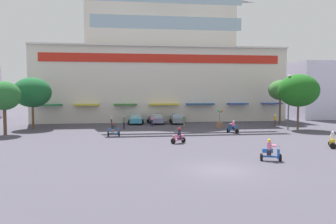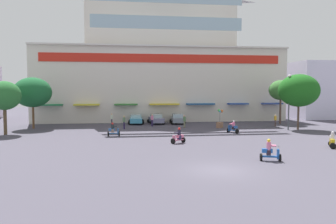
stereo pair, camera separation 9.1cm
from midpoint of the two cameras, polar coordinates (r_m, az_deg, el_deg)
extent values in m
plane|color=#46424F|center=(33.90, 2.83, -4.75)|extent=(128.00, 128.00, 0.00)
cube|color=beige|center=(56.18, -1.40, 4.68)|extent=(39.91, 11.81, 11.59)
cube|color=beige|center=(57.78, -1.48, 14.85)|extent=(23.83, 10.63, 8.83)
cube|color=red|center=(50.46, -0.66, 9.33)|extent=(36.72, 0.12, 1.28)
cube|color=silver|center=(50.63, -0.66, 11.46)|extent=(39.91, 0.70, 0.24)
cube|color=#207444|center=(50.63, -20.03, 1.16)|extent=(3.90, 1.10, 0.20)
cube|color=gold|center=(49.75, -13.94, 1.24)|extent=(3.74, 1.10, 0.20)
cube|color=#327430|center=(49.45, -7.28, 1.31)|extent=(3.46, 1.10, 0.20)
cube|color=gold|center=(49.82, -0.58, 1.36)|extent=(4.54, 1.10, 0.20)
cube|color=#225287|center=(50.82, 5.74, 1.39)|extent=(4.38, 1.10, 0.20)
cube|color=#2D4EA0|center=(52.54, 12.15, 1.41)|extent=(3.21, 1.10, 0.20)
cube|color=#304A9E|center=(54.70, 17.70, 1.41)|extent=(3.28, 1.10, 0.20)
cube|color=#99B7C6|center=(46.48, 0.06, 15.29)|extent=(20.97, 0.08, 1.77)
cube|color=silver|center=(65.54, 25.66, 3.45)|extent=(12.57, 9.33, 9.89)
cylinder|color=brown|center=(41.39, -26.44, -1.36)|extent=(0.37, 0.37, 3.17)
ellipsoid|color=#25632C|center=(41.24, -26.56, 2.58)|extent=(3.58, 3.82, 3.27)
cylinder|color=brown|center=(51.10, 19.01, 0.15)|extent=(0.28, 0.28, 3.80)
ellipsoid|color=#3A7133|center=(50.99, 19.09, 3.63)|extent=(3.42, 3.56, 2.94)
cylinder|color=brown|center=(46.13, -22.36, -0.80)|extent=(0.28, 0.28, 3.04)
ellipsoid|color=#1A582D|center=(45.99, -22.47, 3.19)|extent=(4.83, 4.75, 3.87)
cylinder|color=brown|center=(44.87, 21.78, -0.83)|extent=(0.26, 0.26, 3.17)
ellipsoid|color=#1B5C19|center=(44.73, 21.89, 3.51)|extent=(5.17, 4.69, 4.13)
cube|color=#4097BC|center=(48.49, -5.53, -1.39)|extent=(1.91, 4.00, 0.65)
cube|color=#96B7BB|center=(48.44, -5.53, -0.74)|extent=(1.58, 2.03, 0.45)
cylinder|color=black|center=(49.74, -6.52, -1.60)|extent=(0.61, 0.19, 0.60)
cylinder|color=black|center=(49.73, -4.51, -1.59)|extent=(0.61, 0.19, 0.60)
cylinder|color=black|center=(47.32, -6.59, -1.89)|extent=(0.61, 0.19, 0.60)
cylinder|color=black|center=(47.31, -4.47, -1.88)|extent=(0.61, 0.19, 0.60)
cube|color=slate|center=(48.68, -2.05, -1.34)|extent=(2.07, 4.38, 0.68)
cube|color=#A3BFBE|center=(48.63, -2.06, -0.66)|extent=(1.63, 2.25, 0.47)
cylinder|color=black|center=(49.85, -3.29, -1.57)|extent=(0.61, 0.22, 0.60)
cylinder|color=black|center=(50.16, -1.41, -1.53)|extent=(0.61, 0.22, 0.60)
cylinder|color=black|center=(47.27, -2.73, -1.88)|extent=(0.61, 0.22, 0.60)
cylinder|color=black|center=(47.60, -0.76, -1.83)|extent=(0.61, 0.22, 0.60)
cube|color=gray|center=(48.81, 1.70, -1.31)|extent=(1.93, 4.13, 0.70)
cube|color=#96ACBA|center=(48.75, 1.70, -0.62)|extent=(1.55, 2.11, 0.48)
cylinder|color=black|center=(50.01, 0.64, -1.55)|extent=(0.61, 0.21, 0.60)
cylinder|color=black|center=(50.15, 2.51, -1.53)|extent=(0.61, 0.21, 0.60)
cylinder|color=black|center=(47.53, 0.85, -1.84)|extent=(0.61, 0.21, 0.60)
cylinder|color=black|center=(47.68, 2.82, -1.83)|extent=(0.61, 0.21, 0.60)
cylinder|color=black|center=(30.94, 0.95, -5.10)|extent=(0.39, 0.52, 0.52)
cylinder|color=black|center=(31.77, 2.76, -4.87)|extent=(0.39, 0.52, 0.52)
cube|color=#D6698C|center=(31.34, 1.86, -4.88)|extent=(1.12, 0.82, 0.10)
cube|color=#D6698C|center=(31.44, 2.19, -4.24)|extent=(0.77, 0.63, 0.28)
cube|color=#D6698C|center=(30.99, 1.13, -4.71)|extent=(0.28, 0.35, 0.64)
cylinder|color=black|center=(30.90, 1.10, -3.75)|extent=(0.30, 0.47, 0.04)
cube|color=#29244C|center=(31.39, 2.05, -4.48)|extent=(0.40, 0.42, 0.36)
cylinder|color=#2B2639|center=(31.33, 2.05, -3.64)|extent=(0.44, 0.44, 0.56)
sphere|color=red|center=(31.28, 2.05, -2.93)|extent=(0.25, 0.25, 0.25)
cube|color=#2B2639|center=(31.14, 1.65, -3.63)|extent=(0.55, 0.52, 0.10)
cylinder|color=black|center=(25.02, 18.99, -7.53)|extent=(0.29, 0.54, 0.52)
cylinder|color=black|center=(24.82, 15.99, -7.55)|extent=(0.29, 0.54, 0.52)
cube|color=#1D51A8|center=(24.90, 17.50, -7.41)|extent=(1.18, 0.60, 0.10)
cube|color=#1D51A8|center=(24.79, 16.98, -6.47)|extent=(0.79, 0.50, 0.28)
cube|color=#1D51A8|center=(24.94, 18.71, -6.95)|extent=(0.23, 0.35, 0.72)
cylinder|color=black|center=(24.85, 18.80, -5.68)|extent=(0.18, 0.51, 0.04)
cube|color=#291F2A|center=(24.82, 17.22, -6.74)|extent=(0.36, 0.39, 0.36)
cylinder|color=pink|center=(24.74, 17.24, -5.68)|extent=(0.40, 0.40, 0.57)
sphere|color=gold|center=(24.68, 17.26, -4.78)|extent=(0.25, 0.25, 0.25)
cube|color=pink|center=(24.78, 17.90, -5.61)|extent=(0.52, 0.45, 0.10)
cylinder|color=black|center=(33.06, 26.62, -4.95)|extent=(0.53, 0.37, 0.52)
cylinder|color=black|center=(31.78, 26.87, -5.30)|extent=(0.53, 0.37, 0.52)
cube|color=gold|center=(32.41, 26.74, -5.01)|extent=(0.79, 1.14, 0.10)
cube|color=gold|center=(32.13, 26.81, -4.47)|extent=(0.61, 0.78, 0.28)
cube|color=gold|center=(32.90, 26.65, -4.61)|extent=(0.35, 0.27, 0.65)
cylinder|color=black|center=(32.86, 26.68, -3.69)|extent=(0.48, 0.28, 0.04)
cube|color=brown|center=(32.25, 26.78, -4.65)|extent=(0.41, 0.40, 0.36)
cylinder|color=silver|center=(32.19, 26.80, -3.89)|extent=(0.43, 0.43, 0.51)
sphere|color=silver|center=(32.15, 26.82, -3.24)|extent=(0.25, 0.25, 0.25)
cube|color=silver|center=(32.47, 26.75, -3.77)|extent=(0.51, 0.55, 0.10)
cylinder|color=black|center=(36.44, -8.45, -3.75)|extent=(0.20, 0.53, 0.52)
cylinder|color=black|center=(36.35, -10.30, -3.80)|extent=(0.20, 0.53, 0.52)
cube|color=#2D5B99|center=(36.38, -9.38, -3.68)|extent=(1.06, 0.39, 0.10)
cube|color=#2D5B99|center=(36.31, -9.72, -3.03)|extent=(0.69, 0.37, 0.28)
cube|color=#2D5B99|center=(36.40, -8.64, -3.35)|extent=(0.18, 0.33, 0.72)
cylinder|color=black|center=(36.33, -8.61, -2.48)|extent=(0.09, 0.52, 0.04)
cube|color=#816B5D|center=(36.33, -9.57, -3.22)|extent=(0.31, 0.35, 0.36)
cylinder|color=#212B2E|center=(36.28, -9.57, -2.55)|extent=(0.35, 0.35, 0.49)
sphere|color=red|center=(36.24, -9.58, -2.00)|extent=(0.25, 0.25, 0.25)
cube|color=#212B2E|center=(36.30, -9.17, -2.51)|extent=(0.48, 0.39, 0.10)
cylinder|color=black|center=(39.71, 10.55, -3.14)|extent=(0.52, 0.40, 0.52)
cylinder|color=black|center=(38.90, 12.01, -3.31)|extent=(0.52, 0.40, 0.52)
cube|color=#24539F|center=(39.29, 11.27, -3.13)|extent=(0.84, 1.11, 0.10)
cube|color=#24539F|center=(39.10, 11.54, -2.57)|extent=(0.64, 0.77, 0.28)
cube|color=#24539F|center=(39.60, 10.70, -2.79)|extent=(0.35, 0.29, 0.71)
cylinder|color=black|center=(39.55, 10.68, -1.99)|extent=(0.46, 0.30, 0.04)
cube|color=black|center=(39.18, 11.42, -2.73)|extent=(0.42, 0.41, 0.36)
cylinder|color=pink|center=(39.13, 11.43, -2.12)|extent=(0.44, 0.44, 0.49)
sphere|color=silver|center=(39.09, 11.44, -1.60)|extent=(0.25, 0.25, 0.25)
cube|color=pink|center=(39.31, 11.11, -2.05)|extent=(0.52, 0.55, 0.10)
cylinder|color=#281D45|center=(42.67, -7.58, -2.34)|extent=(0.29, 0.29, 0.91)
cylinder|color=#52714F|center=(42.60, -7.59, -1.35)|extent=(0.47, 0.47, 0.59)
sphere|color=tan|center=(42.56, -7.59, -0.80)|extent=(0.24, 0.24, 0.24)
cylinder|color=#6D6D52|center=(43.74, 2.95, -2.17)|extent=(0.31, 0.31, 0.89)
cylinder|color=#547A4F|center=(43.67, 2.95, -1.21)|extent=(0.50, 0.50, 0.58)
sphere|color=tan|center=(43.64, 2.95, -0.69)|extent=(0.21, 0.21, 0.21)
cylinder|color=#271E47|center=(45.30, -2.71, -1.94)|extent=(0.34, 0.34, 0.91)
cylinder|color=pink|center=(45.23, -2.72, -1.01)|extent=(0.55, 0.55, 0.55)
sphere|color=tan|center=(45.20, -2.72, -0.54)|extent=(0.20, 0.20, 0.20)
cylinder|color=#503D38|center=(47.54, 18.23, -1.88)|extent=(0.30, 0.30, 0.87)
cylinder|color=gold|center=(47.48, 18.25, -1.02)|extent=(0.48, 0.48, 0.57)
sphere|color=tan|center=(47.44, 18.26, -0.54)|extent=(0.22, 0.22, 0.22)
cylinder|color=#2C293D|center=(47.68, -9.71, -1.73)|extent=(0.22, 0.22, 0.85)
cylinder|color=silver|center=(47.62, -9.72, -0.86)|extent=(0.35, 0.35, 0.60)
sphere|color=tan|center=(47.58, -9.73, -0.37)|extent=(0.21, 0.21, 0.21)
cylinder|color=#474C51|center=(43.77, 20.35, 1.35)|extent=(0.16, 0.16, 6.62)
ellipsoid|color=silver|center=(43.76, 20.46, 5.92)|extent=(0.40, 0.40, 0.28)
cube|color=#92674D|center=(44.20, 9.05, -2.24)|extent=(1.05, 1.07, 0.75)
cylinder|color=#4C4C4C|center=(44.10, 9.07, -0.98)|extent=(0.04, 0.04, 1.20)
sphere|color=orange|center=(44.15, 9.39, 0.16)|extent=(0.40, 0.40, 0.40)
sphere|color=yellow|center=(44.23, 9.01, 0.16)|extent=(0.29, 0.29, 0.29)
sphere|color=#54C759|center=(43.99, 8.92, 0.30)|extent=(0.36, 0.36, 0.36)
sphere|color=#34A4D8|center=(43.93, 9.12, 0.09)|extent=(0.28, 0.28, 0.28)
camera|label=1|loc=(0.05, -89.93, 0.01)|focal=35.01mm
camera|label=2|loc=(0.05, 90.07, -0.01)|focal=35.01mm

